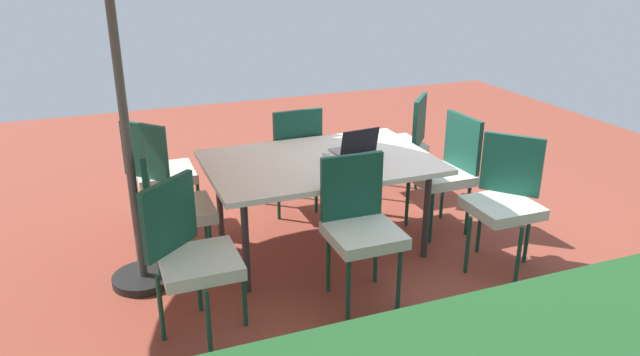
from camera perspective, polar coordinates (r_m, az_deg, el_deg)
ground_plane at (r=4.81m, az=0.00°, el=-6.81°), size 10.00×10.00×0.02m
dining_table at (r=4.52m, az=0.00°, el=1.17°), size 1.71×1.14×0.75m
chair_southeast at (r=5.05m, az=-15.13°, el=0.81°), size 0.59×0.59×0.98m
chair_east at (r=4.35m, az=-14.12°, el=-2.42°), size 0.48×0.47×0.98m
chair_southwest at (r=5.68m, az=7.93°, el=3.61°), size 0.59×0.58×0.98m
chair_northwest at (r=4.55m, az=17.29°, el=-1.72°), size 0.59×0.59×0.98m
chair_north at (r=3.95m, az=3.88°, el=-4.28°), size 0.46×0.46×0.98m
chair_northeast at (r=3.66m, az=-12.26°, el=-6.92°), size 0.58×0.59×0.98m
chair_west at (r=5.02m, az=12.00°, el=0.96°), size 0.47×0.46×0.98m
chair_south at (r=5.26m, az=-2.69°, el=2.37°), size 0.46×0.47×0.98m
laptop at (r=4.64m, az=3.38°, el=2.95°), size 0.35×0.28×0.21m
cup at (r=4.41m, az=0.59°, el=1.95°), size 0.06×0.06×0.09m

